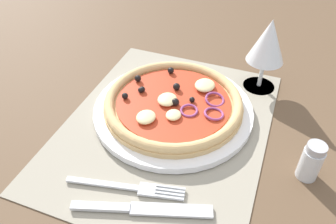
{
  "coord_description": "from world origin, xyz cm",
  "views": [
    {
      "loc": [
        40.96,
        15.94,
        42.09
      ],
      "look_at": [
        -1.17,
        0.0,
        2.64
      ],
      "focal_mm": 36.21,
      "sensor_mm": 36.0,
      "label": 1
    }
  ],
  "objects": [
    {
      "name": "ground_plane",
      "position": [
        0.0,
        0.0,
        -1.2
      ],
      "size": [
        190.0,
        140.0,
        2.4
      ],
      "primitive_type": "cube",
      "color": "brown"
    },
    {
      "name": "placemat",
      "position": [
        0.0,
        0.0,
        0.2
      ],
      "size": [
        44.91,
        35.13,
        0.4
      ],
      "primitive_type": "cube",
      "color": "gray",
      "rests_on": "ground_plane"
    },
    {
      "name": "plate",
      "position": [
        -3.9,
        -0.5,
        1.02
      ],
      "size": [
        29.33,
        29.33,
        1.24
      ],
      "primitive_type": "cylinder",
      "color": "white",
      "rests_on": "placemat"
    },
    {
      "name": "pizza",
      "position": [
        -3.92,
        -0.43,
        2.73
      ],
      "size": [
        25.46,
        25.46,
        2.68
      ],
      "color": "tan",
      "rests_on": "plate"
    },
    {
      "name": "fork",
      "position": [
        14.49,
        0.14,
        0.62
      ],
      "size": [
        5.16,
        17.93,
        0.44
      ],
      "rotation": [
        0.0,
        0.0,
        1.78
      ],
      "color": "silver",
      "rests_on": "placemat"
    },
    {
      "name": "knife",
      "position": [
        17.2,
        3.23,
        0.65
      ],
      "size": [
        7.72,
        19.54,
        0.62
      ],
      "rotation": [
        0.0,
        0.0,
        1.88
      ],
      "color": "silver",
      "rests_on": "placemat"
    },
    {
      "name": "wine_glass",
      "position": [
        -18.09,
        13.6,
        10.05
      ],
      "size": [
        7.2,
        7.2,
        14.9
      ],
      "color": "silver",
      "rests_on": "ground_plane"
    },
    {
      "name": "pepper_shaker",
      "position": [
        2.43,
        24.23,
        3.25
      ],
      "size": [
        3.2,
        3.2,
        6.7
      ],
      "color": "silver",
      "rests_on": "ground_plane"
    }
  ]
}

